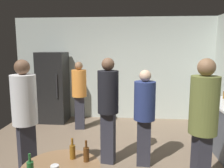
{
  "coord_description": "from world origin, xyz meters",
  "views": [
    {
      "loc": [
        0.46,
        -3.53,
        1.92
      ],
      "look_at": [
        0.15,
        0.21,
        1.32
      ],
      "focal_mm": 36.98,
      "sensor_mm": 36.0,
      "label": 1
    }
  ],
  "objects_px": {
    "person_in_white_shirt": "(25,112)",
    "person_in_navy_shirt": "(144,111)",
    "person_in_black_shirt": "(108,103)",
    "person_in_orange_shirt": "(79,90)",
    "person_in_olive_shirt": "(203,120)",
    "beer_bottle_amber": "(72,151)",
    "beer_bottle_brown": "(86,154)",
    "refrigerator": "(53,87)"
  },
  "relations": [
    {
      "from": "beer_bottle_brown",
      "to": "person_in_olive_shirt",
      "type": "relative_size",
      "value": 0.13
    },
    {
      "from": "person_in_navy_shirt",
      "to": "person_in_white_shirt",
      "type": "bearing_deg",
      "value": -66.45
    },
    {
      "from": "person_in_black_shirt",
      "to": "person_in_orange_shirt",
      "type": "xyz_separation_m",
      "value": [
        -0.83,
        1.57,
        -0.1
      ]
    },
    {
      "from": "beer_bottle_brown",
      "to": "person_in_orange_shirt",
      "type": "height_order",
      "value": "person_in_orange_shirt"
    },
    {
      "from": "refrigerator",
      "to": "person_in_navy_shirt",
      "type": "bearing_deg",
      "value": -43.8
    },
    {
      "from": "beer_bottle_amber",
      "to": "person_in_navy_shirt",
      "type": "height_order",
      "value": "person_in_navy_shirt"
    },
    {
      "from": "beer_bottle_amber",
      "to": "person_in_olive_shirt",
      "type": "bearing_deg",
      "value": 17.73
    },
    {
      "from": "refrigerator",
      "to": "beer_bottle_brown",
      "type": "xyz_separation_m",
      "value": [
        1.55,
        -3.49,
        -0.08
      ]
    },
    {
      "from": "person_in_black_shirt",
      "to": "person_in_navy_shirt",
      "type": "distance_m",
      "value": 0.6
    },
    {
      "from": "person_in_olive_shirt",
      "to": "beer_bottle_amber",
      "type": "bearing_deg",
      "value": 9.96
    },
    {
      "from": "person_in_black_shirt",
      "to": "person_in_orange_shirt",
      "type": "height_order",
      "value": "person_in_black_shirt"
    },
    {
      "from": "person_in_white_shirt",
      "to": "person_in_navy_shirt",
      "type": "bearing_deg",
      "value": 66.67
    },
    {
      "from": "refrigerator",
      "to": "person_in_orange_shirt",
      "type": "xyz_separation_m",
      "value": [
        0.81,
        -0.53,
        0.03
      ]
    },
    {
      "from": "person_in_navy_shirt",
      "to": "person_in_olive_shirt",
      "type": "relative_size",
      "value": 0.88
    },
    {
      "from": "beer_bottle_amber",
      "to": "person_in_white_shirt",
      "type": "relative_size",
      "value": 0.13
    },
    {
      "from": "person_in_olive_shirt",
      "to": "person_in_orange_shirt",
      "type": "height_order",
      "value": "person_in_olive_shirt"
    },
    {
      "from": "person_in_olive_shirt",
      "to": "beer_bottle_brown",
      "type": "bearing_deg",
      "value": 13.7
    },
    {
      "from": "beer_bottle_brown",
      "to": "person_in_black_shirt",
      "type": "height_order",
      "value": "person_in_black_shirt"
    },
    {
      "from": "person_in_black_shirt",
      "to": "beer_bottle_brown",
      "type": "bearing_deg",
      "value": 6.71
    },
    {
      "from": "beer_bottle_amber",
      "to": "refrigerator",
      "type": "bearing_deg",
      "value": 111.95
    },
    {
      "from": "refrigerator",
      "to": "person_in_white_shirt",
      "type": "xyz_separation_m",
      "value": [
        0.55,
        -2.76,
        0.14
      ]
    },
    {
      "from": "beer_bottle_brown",
      "to": "person_in_navy_shirt",
      "type": "relative_size",
      "value": 0.15
    },
    {
      "from": "beer_bottle_amber",
      "to": "person_in_black_shirt",
      "type": "distance_m",
      "value": 1.38
    },
    {
      "from": "person_in_orange_shirt",
      "to": "person_in_navy_shirt",
      "type": "bearing_deg",
      "value": 34.23
    },
    {
      "from": "person_in_navy_shirt",
      "to": "person_in_olive_shirt",
      "type": "xyz_separation_m",
      "value": [
        0.66,
        -0.83,
        0.14
      ]
    },
    {
      "from": "person_in_white_shirt",
      "to": "beer_bottle_brown",
      "type": "bearing_deg",
      "value": 10.09
    },
    {
      "from": "beer_bottle_brown",
      "to": "person_in_black_shirt",
      "type": "xyz_separation_m",
      "value": [
        0.09,
        1.39,
        0.22
      ]
    },
    {
      "from": "beer_bottle_brown",
      "to": "person_in_orange_shirt",
      "type": "xyz_separation_m",
      "value": [
        -0.74,
        2.96,
        0.11
      ]
    },
    {
      "from": "beer_bottle_brown",
      "to": "person_in_black_shirt",
      "type": "distance_m",
      "value": 1.41
    },
    {
      "from": "person_in_black_shirt",
      "to": "person_in_white_shirt",
      "type": "xyz_separation_m",
      "value": [
        -1.09,
        -0.66,
        0.0
      ]
    },
    {
      "from": "beer_bottle_brown",
      "to": "person_in_black_shirt",
      "type": "bearing_deg",
      "value": 86.21
    },
    {
      "from": "beer_bottle_amber",
      "to": "beer_bottle_brown",
      "type": "bearing_deg",
      "value": -16.46
    },
    {
      "from": "beer_bottle_amber",
      "to": "person_in_navy_shirt",
      "type": "relative_size",
      "value": 0.15
    },
    {
      "from": "person_in_olive_shirt",
      "to": "person_in_orange_shirt",
      "type": "distance_m",
      "value": 3.2
    },
    {
      "from": "person_in_white_shirt",
      "to": "person_in_orange_shirt",
      "type": "relative_size",
      "value": 1.11
    },
    {
      "from": "beer_bottle_amber",
      "to": "person_in_orange_shirt",
      "type": "bearing_deg",
      "value": 101.29
    },
    {
      "from": "beer_bottle_amber",
      "to": "person_in_black_shirt",
      "type": "bearing_deg",
      "value": 79.38
    },
    {
      "from": "beer_bottle_amber",
      "to": "person_in_orange_shirt",
      "type": "height_order",
      "value": "person_in_orange_shirt"
    },
    {
      "from": "beer_bottle_brown",
      "to": "person_in_orange_shirt",
      "type": "distance_m",
      "value": 3.05
    },
    {
      "from": "beer_bottle_amber",
      "to": "person_in_white_shirt",
      "type": "distance_m",
      "value": 1.1
    },
    {
      "from": "beer_bottle_amber",
      "to": "person_in_white_shirt",
      "type": "xyz_separation_m",
      "value": [
        -0.84,
        0.68,
        0.22
      ]
    },
    {
      "from": "refrigerator",
      "to": "person_in_white_shirt",
      "type": "relative_size",
      "value": 1.02
    }
  ]
}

